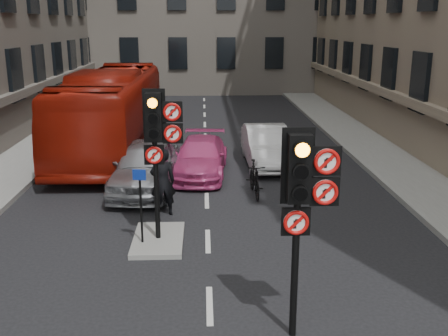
{
  "coord_description": "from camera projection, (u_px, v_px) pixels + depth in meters",
  "views": [
    {
      "loc": [
        -0.08,
        -6.8,
        5.15
      ],
      "look_at": [
        0.29,
        2.31,
        2.6
      ],
      "focal_mm": 42.0,
      "sensor_mm": 36.0,
      "label": 1
    }
  ],
  "objects": [
    {
      "name": "centre_island",
      "position": [
        158.0,
        240.0,
        12.68
      ],
      "size": [
        1.2,
        2.0,
        0.12
      ],
      "primitive_type": "cube",
      "color": "gray",
      "rests_on": "ground"
    },
    {
      "name": "motorcycle",
      "position": [
        255.0,
        179.0,
        15.94
      ],
      "size": [
        0.59,
        1.8,
        1.07
      ],
      "primitive_type": "imported",
      "rotation": [
        0.0,
        0.0,
        0.05
      ],
      "color": "black",
      "rests_on": "ground"
    },
    {
      "name": "pavement_right",
      "position": [
        397.0,
        161.0,
        19.74
      ],
      "size": [
        3.0,
        50.0,
        0.16
      ],
      "primitive_type": "cube",
      "color": "gray",
      "rests_on": "ground"
    },
    {
      "name": "info_sign",
      "position": [
        140.0,
        196.0,
        12.07
      ],
      "size": [
        0.31,
        0.12,
        1.8
      ],
      "rotation": [
        0.0,
        0.0,
        -0.21
      ],
      "color": "black",
      "rests_on": "centre_island"
    },
    {
      "name": "car_silver",
      "position": [
        146.0,
        166.0,
        16.44
      ],
      "size": [
        2.22,
        4.73,
        1.56
      ],
      "primitive_type": "imported",
      "rotation": [
        0.0,
        0.0,
        -0.08
      ],
      "color": "#929499",
      "rests_on": "ground"
    },
    {
      "name": "motorcyclist",
      "position": [
        163.0,
        182.0,
        14.23
      ],
      "size": [
        0.78,
        0.61,
        1.89
      ],
      "primitive_type": "imported",
      "rotation": [
        0.0,
        0.0,
        3.39
      ],
      "color": "black",
      "rests_on": "ground"
    },
    {
      "name": "signal_near",
      "position": [
        303.0,
        191.0,
        8.25
      ],
      "size": [
        0.91,
        0.4,
        3.58
      ],
      "color": "black",
      "rests_on": "ground"
    },
    {
      "name": "car_white",
      "position": [
        267.0,
        146.0,
        19.37
      ],
      "size": [
        1.6,
        4.38,
        1.43
      ],
      "primitive_type": "imported",
      "rotation": [
        0.0,
        0.0,
        0.02
      ],
      "color": "silver",
      "rests_on": "ground"
    },
    {
      "name": "pavement_left",
      "position": [
        10.0,
        165.0,
        19.18
      ],
      "size": [
        3.0,
        50.0,
        0.16
      ],
      "primitive_type": "cube",
      "color": "gray",
      "rests_on": "ground"
    },
    {
      "name": "bus_red",
      "position": [
        113.0,
        111.0,
        21.34
      ],
      "size": [
        2.91,
        11.93,
        3.31
      ],
      "primitive_type": "imported",
      "rotation": [
        0.0,
        0.0,
        -0.01
      ],
      "color": "maroon",
      "rests_on": "ground"
    },
    {
      "name": "car_pink",
      "position": [
        200.0,
        157.0,
        18.14
      ],
      "size": [
        2.13,
        4.44,
        1.25
      ],
      "primitive_type": "imported",
      "rotation": [
        0.0,
        0.0,
        -0.09
      ],
      "color": "#C13876",
      "rests_on": "ground"
    },
    {
      "name": "signal_far",
      "position": [
        158.0,
        133.0,
        11.96
      ],
      "size": [
        0.91,
        0.4,
        3.58
      ],
      "color": "black",
      "rests_on": "centre_island"
    }
  ]
}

